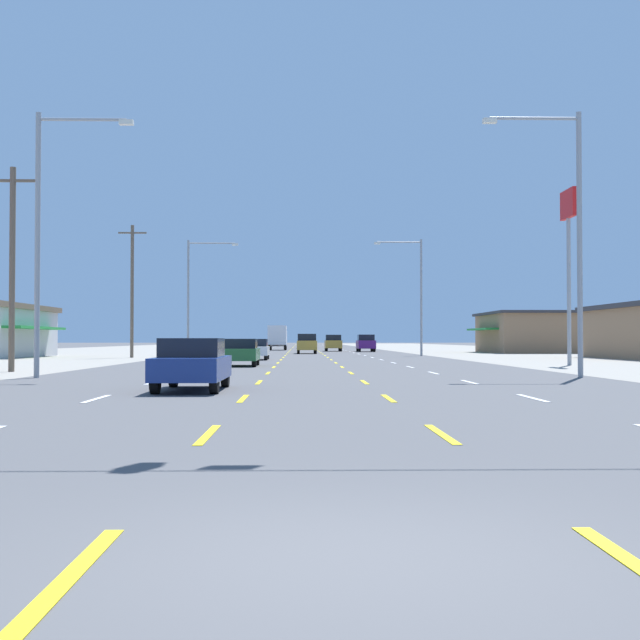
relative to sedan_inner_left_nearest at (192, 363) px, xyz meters
name	(u,v)px	position (x,y,z in m)	size (l,w,h in m)	color
ground_plane	(305,356)	(3.39, 48.22, -0.76)	(572.00, 572.00, 0.00)	#4C4C4F
lot_apron_left	(16,356)	(-21.36, 48.22, -0.75)	(28.00, 440.00, 0.01)	gray
lot_apron_right	(589,356)	(28.14, 48.22, -0.75)	(28.00, 440.00, 0.01)	gray
lane_markings	(304,350)	(3.39, 86.72, -0.75)	(10.64, 227.60, 0.01)	white
signal_span_wire	(308,74)	(3.15, -9.93, 4.97)	(26.55, 0.52, 9.71)	brown
sedan_inner_left_nearest	(192,363)	(0.00, 0.00, 0.00)	(1.80, 4.50, 1.46)	navy
sedan_inner_left_near	(241,352)	(-0.16, 21.07, 0.00)	(1.80, 4.50, 1.46)	#235B2D
sedan_inner_left_mid	(256,349)	(-0.14, 34.85, 0.00)	(1.80, 4.50, 1.46)	white
suv_center_turn_midfar	(307,343)	(3.63, 59.68, 0.27)	(1.98, 4.90, 1.98)	#B28C33
suv_far_right_far	(366,343)	(10.53, 72.20, 0.27)	(1.98, 4.90, 1.98)	#4C196B
suv_inner_right_farther	(333,343)	(6.92, 76.41, 0.27)	(1.98, 4.90, 1.98)	#B28C33
box_truck_inner_left_farthest	(278,336)	(-0.08, 87.09, 1.08)	(2.40, 7.20, 3.23)	silver
hatchback_center_turn_distant_a	(303,343)	(3.34, 107.46, 0.03)	(1.72, 3.90, 1.54)	maroon
storefront_right_row_2	(529,332)	(27.53, 65.15, 1.44)	(10.41, 14.09, 4.35)	#8C6B4C
pole_sign_right_row_1	(569,232)	(17.76, 21.80, 6.58)	(0.24, 2.19, 9.67)	gray
streetlight_left_row_0	(47,226)	(-6.42, 7.65, 4.90)	(3.62, 0.26, 9.89)	gray
streetlight_right_row_0	(570,225)	(13.20, 7.65, 4.99)	(3.75, 0.26, 10.03)	gray
streetlight_left_row_1	(193,289)	(-6.31, 48.68, 5.08)	(4.41, 0.26, 10.05)	gray
streetlight_right_row_1	(417,288)	(13.13, 48.68, 5.13)	(4.21, 0.26, 10.19)	gray
utility_pole_left_row_0	(12,265)	(-9.69, 13.44, 3.96)	(2.20, 0.26, 9.04)	brown
utility_pole_left_row_1	(132,289)	(-10.16, 41.58, 4.62)	(2.20, 0.26, 10.36)	brown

